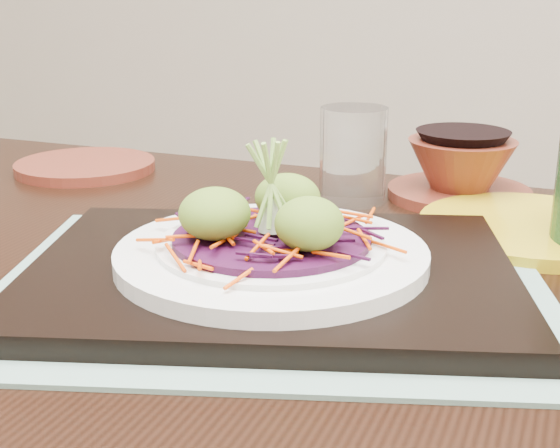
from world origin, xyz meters
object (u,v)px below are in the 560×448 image
(water_glass, at_px, (353,155))
(terracotta_bowl_set, at_px, (460,172))
(yellow_plate, at_px, (531,228))
(dining_table, at_px, (238,380))
(terracotta_side_plate, at_px, (85,166))
(white_plate, at_px, (271,254))
(serving_tray, at_px, (271,273))

(water_glass, relative_size, terracotta_bowl_set, 0.64)
(yellow_plate, bearing_deg, dining_table, -138.81)
(terracotta_side_plate, bearing_deg, terracotta_bowl_set, 3.63)
(terracotta_side_plate, xyz_separation_m, terracotta_bowl_set, (0.46, 0.03, 0.02))
(white_plate, distance_m, terracotta_side_plate, 0.46)
(terracotta_side_plate, bearing_deg, water_glass, -3.25)
(water_glass, relative_size, yellow_plate, 0.49)
(terracotta_side_plate, height_order, yellow_plate, same)
(serving_tray, bearing_deg, water_glass, 75.18)
(dining_table, relative_size, terracotta_bowl_set, 7.38)
(serving_tray, bearing_deg, dining_table, 145.01)
(terracotta_bowl_set, distance_m, yellow_plate, 0.14)
(terracotta_side_plate, bearing_deg, dining_table, -40.31)
(water_glass, bearing_deg, terracotta_side_plate, 176.75)
(white_plate, height_order, yellow_plate, white_plate)
(white_plate, height_order, water_glass, water_glass)
(water_glass, distance_m, yellow_plate, 0.20)
(dining_table, distance_m, terracotta_side_plate, 0.43)
(serving_tray, bearing_deg, white_plate, -132.13)
(dining_table, bearing_deg, yellow_plate, 43.33)
(water_glass, bearing_deg, white_plate, -89.26)
(terracotta_bowl_set, height_order, yellow_plate, terracotta_bowl_set)
(dining_table, height_order, yellow_plate, yellow_plate)
(dining_table, bearing_deg, water_glass, 84.71)
(dining_table, xyz_separation_m, yellow_plate, (0.22, 0.20, 0.10))
(terracotta_bowl_set, bearing_deg, yellow_plate, -52.24)
(dining_table, height_order, serving_tray, serving_tray)
(dining_table, distance_m, terracotta_bowl_set, 0.36)
(serving_tray, height_order, white_plate, white_plate)
(white_plate, bearing_deg, yellow_plate, 48.05)
(yellow_plate, bearing_deg, serving_tray, -131.95)
(dining_table, distance_m, yellow_plate, 0.31)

